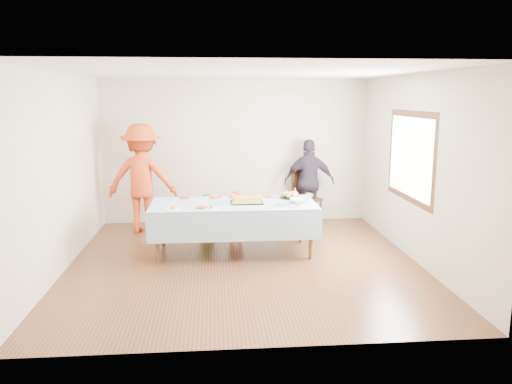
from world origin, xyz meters
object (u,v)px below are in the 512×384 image
(dining_chair, at_px, (305,193))
(adult_left, at_px, (142,178))
(party_table, at_px, (234,207))
(birthday_cake, at_px, (247,200))

(dining_chair, relative_size, adult_left, 0.53)
(dining_chair, bearing_deg, party_table, -149.47)
(party_table, xyz_separation_m, adult_left, (-1.55, 1.37, 0.23))
(adult_left, bearing_deg, dining_chair, -165.65)
(dining_chair, height_order, adult_left, adult_left)
(birthday_cake, bearing_deg, party_table, -177.55)
(dining_chair, bearing_deg, birthday_cake, -145.42)
(party_table, distance_m, dining_chair, 2.28)
(birthday_cake, relative_size, adult_left, 0.26)
(party_table, xyz_separation_m, birthday_cake, (0.20, 0.01, 0.10))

